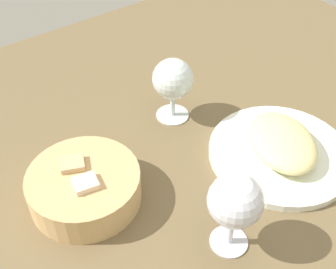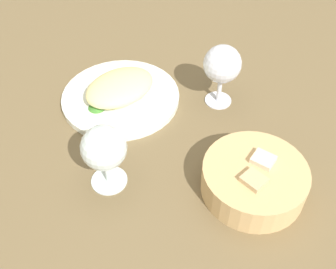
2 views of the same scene
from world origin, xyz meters
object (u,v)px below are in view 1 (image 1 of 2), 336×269
object	(u,v)px
plate	(279,153)
bread_basket	(84,186)
wine_glass_far	(235,203)
wine_glass_near	(173,81)

from	to	relation	value
plate	bread_basket	bearing A→B (deg)	69.12
bread_basket	wine_glass_far	distance (cm)	25.40
wine_glass_far	bread_basket	bearing A→B (deg)	32.27
bread_basket	wine_glass_far	xyz separation A→B (cm)	(-20.72, -13.08, 6.66)
plate	wine_glass_far	world-z (taller)	wine_glass_far
plate	bread_basket	world-z (taller)	bread_basket
wine_glass_near	wine_glass_far	distance (cm)	31.31
plate	bread_basket	size ratio (longest dim) A/B	1.41
wine_glass_near	wine_glass_far	bearing A→B (deg)	158.43
plate	wine_glass_far	bearing A→B (deg)	111.85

